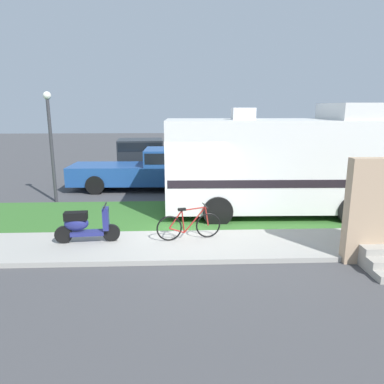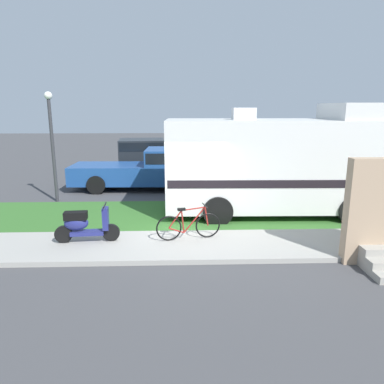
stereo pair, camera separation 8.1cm
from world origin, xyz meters
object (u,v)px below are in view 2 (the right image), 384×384
at_px(scooter, 84,225).
at_px(bicycle, 189,225).
at_px(street_lamp_post, 52,136).
at_px(pickup_truck_far, 157,155).
at_px(motorhome_rv, 277,163).
at_px(bottle_green, 376,246).
at_px(pickup_truck_near, 154,167).

height_order(scooter, bicycle, scooter).
bearing_deg(street_lamp_post, pickup_truck_far, 59.19).
bearing_deg(scooter, bicycle, 2.27).
xyz_separation_m(motorhome_rv, street_lamp_post, (-7.77, 1.89, 0.74)).
distance_m(pickup_truck_far, bottle_green, 12.62).
xyz_separation_m(pickup_truck_near, street_lamp_post, (-3.51, -2.04, 1.51)).
relative_size(bottle_green, street_lamp_post, 0.07).
bearing_deg(pickup_truck_near, street_lamp_post, -149.85).
height_order(motorhome_rv, bottle_green, motorhome_rv).
distance_m(scooter, street_lamp_post, 5.40).
height_order(bicycle, pickup_truck_far, pickup_truck_far).
relative_size(motorhome_rv, bottle_green, 24.91).
bearing_deg(bottle_green, pickup_truck_far, 117.76).
relative_size(motorhome_rv, pickup_truck_far, 1.33).
relative_size(pickup_truck_far, street_lamp_post, 1.31).
bearing_deg(street_lamp_post, bottle_green, -30.04).
distance_m(pickup_truck_near, pickup_truck_far, 3.73).
height_order(bicycle, bottle_green, bicycle).
xyz_separation_m(motorhome_rv, scooter, (-5.57, -2.67, -1.13)).
relative_size(bicycle, pickup_truck_far, 0.32).
bearing_deg(pickup_truck_far, bottle_green, -62.24).
bearing_deg(street_lamp_post, motorhome_rv, -13.70).
bearing_deg(motorhome_rv, pickup_truck_far, 119.48).
distance_m(pickup_truck_near, bottle_green, 9.44).
distance_m(motorhome_rv, bicycle, 4.09).
bearing_deg(bottle_green, bicycle, 168.40).
height_order(pickup_truck_near, bottle_green, pickup_truck_near).
relative_size(pickup_truck_far, bottle_green, 18.73).
relative_size(bicycle, bottle_green, 5.97).
distance_m(pickup_truck_near, street_lamp_post, 4.33).
xyz_separation_m(pickup_truck_near, pickup_truck_far, (-0.07, 3.73, 0.03)).
distance_m(bicycle, pickup_truck_near, 6.65).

